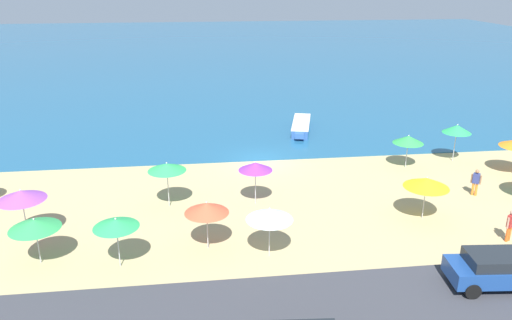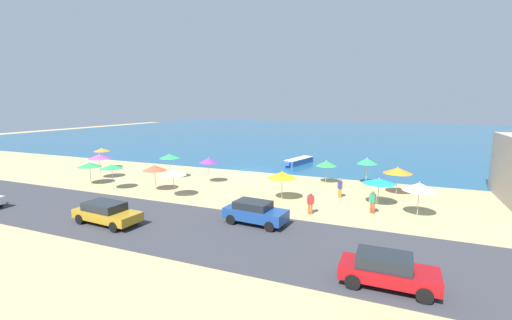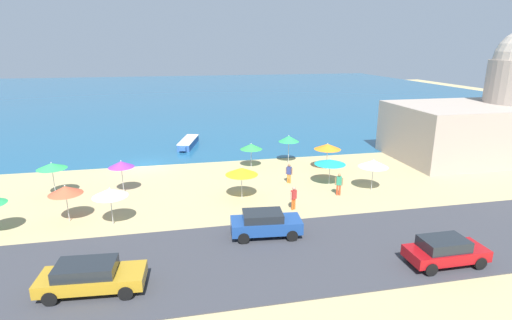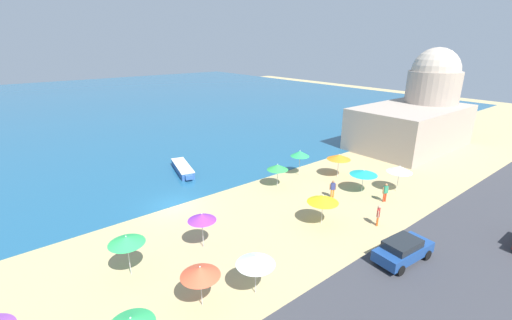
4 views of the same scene
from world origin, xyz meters
TOP-DOWN VIEW (x-y plane):
  - ground_plane at (0.00, 0.00)m, footprint 160.00×160.00m
  - sea at (0.00, 55.00)m, footprint 150.00×110.00m
  - beach_umbrella_1 at (13.11, -1.59)m, footprint 1.89×1.89m
  - beach_umbrella_2 at (9.42, -2.34)m, footprint 1.99×1.99m
  - beach_umbrella_4 at (-11.36, -11.59)m, footprint 2.20×2.20m
  - beach_umbrella_5 at (-7.82, -12.32)m, footprint 1.96×1.96m
  - beach_umbrella_6 at (-1.16, -6.67)m, footprint 1.87×1.87m
  - beach_umbrella_7 at (-12.55, -9.28)m, footprint 2.26×2.26m
  - beach_umbrella_9 at (7.30, -9.56)m, footprint 2.32×2.32m
  - beach_umbrella_10 at (-3.95, -11.24)m, footprint 2.04×2.04m
  - beach_umbrella_11 at (-1.22, -12.25)m, footprint 2.11×2.11m
  - beach_umbrella_12 at (-5.93, -6.46)m, footprint 2.07×2.07m
  - bather_1 at (11.53, -7.14)m, footprint 0.47×0.40m
  - bather_2 at (10.32, -12.33)m, footprint 0.51×0.36m
  - parked_car_1 at (7.58, -15.78)m, footprint 4.13×2.10m
  - skiff_nearshore at (4.21, 6.49)m, footprint 2.60×5.62m

SIDE VIEW (x-z plane):
  - ground_plane at x=0.00m, z-range 0.00..0.00m
  - sea at x=0.00m, z-range 0.00..0.05m
  - skiff_nearshore at x=4.21m, z-range 0.05..0.81m
  - parked_car_1 at x=7.58m, z-range 0.10..1.58m
  - bather_1 at x=11.53m, z-range 0.09..1.69m
  - bather_2 at x=10.32m, z-range 0.10..1.71m
  - beach_umbrella_4 at x=-11.36m, z-range 0.81..3.00m
  - beach_umbrella_2 at x=9.42m, z-range 0.81..3.05m
  - beach_umbrella_9 at x=7.30m, z-range 0.85..3.20m
  - beach_umbrella_10 at x=-3.95m, z-range 0.88..3.27m
  - beach_umbrella_11 at x=-1.22m, z-range 0.88..3.29m
  - beach_umbrella_5 at x=-7.82m, z-range 0.92..3.28m
  - beach_umbrella_6 at x=-1.16m, z-range 0.96..3.47m
  - beach_umbrella_1 at x=13.11m, z-range 0.98..3.60m
  - beach_umbrella_7 at x=-12.55m, z-range 1.00..3.61m
  - beach_umbrella_12 at x=-5.93m, z-range 1.02..3.60m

